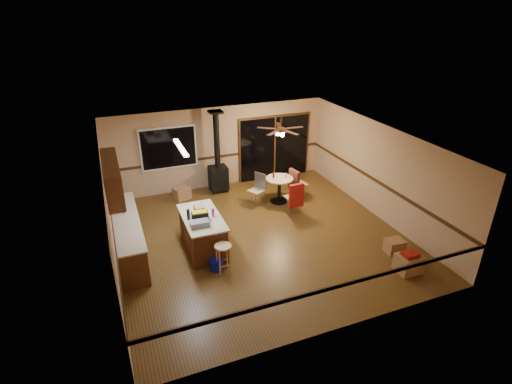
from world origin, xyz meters
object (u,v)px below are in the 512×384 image
toolbox_grey (200,224)px  blue_bucket (216,264)px  wood_stove (218,170)px  box_corner_b (394,246)px  kitchen_island (203,233)px  chair_right (295,181)px  box_under_window (182,193)px  chair_near (296,195)px  chair_left (258,185)px  dining_table (279,186)px  toolbox_black (200,217)px  box_corner_a (409,263)px  bar_stool (223,259)px

toolbox_grey → blue_bucket: toolbox_grey is taller
wood_stove → box_corner_b: (2.96, -4.87, -0.56)m
kitchen_island → chair_right: (3.30, 1.67, 0.14)m
wood_stove → chair_right: wood_stove is taller
kitchen_island → box_under_window: (0.09, 2.93, -0.26)m
chair_near → box_corner_b: size_ratio=1.68×
kitchen_island → chair_left: 2.82m
dining_table → chair_right: 0.52m
box_under_window → blue_bucket: bearing=-90.4°
toolbox_black → box_corner_a: size_ratio=0.72×
toolbox_black → box_under_window: size_ratio=0.81×
bar_stool → blue_bucket: bearing=133.9°
chair_near → toolbox_black: bearing=-162.4°
chair_left → box_under_window: size_ratio=1.17×
box_corner_a → box_corner_b: (0.21, 0.73, -0.04)m
bar_stool → chair_near: chair_near is taller
toolbox_grey → box_corner_b: toolbox_grey is taller
chair_right → box_corner_a: bearing=-79.9°
chair_right → box_corner_b: chair_right is taller
kitchen_island → wood_stove: bearing=66.9°
wood_stove → box_under_window: wood_stove is taller
blue_bucket → bar_stool: bearing=-46.1°
dining_table → kitchen_island: bearing=-149.3°
toolbox_black → bar_stool: 1.14m
chair_right → toolbox_black: bearing=-151.4°
chair_right → chair_left: bearing=173.2°
bar_stool → chair_right: (3.10, 2.72, 0.25)m
dining_table → toolbox_black: bearing=-147.5°
chair_left → chair_right: size_ratio=0.79×
chair_near → blue_bucket: bearing=-149.2°
wood_stove → toolbox_black: wood_stove is taller
chair_near → chair_right: bearing=65.3°
chair_left → chair_near: bearing=-55.4°
chair_left → box_corner_a: 4.76m
blue_bucket → box_corner_b: size_ratio=0.73×
bar_stool → dining_table: dining_table is taller
wood_stove → chair_near: bearing=-55.3°
kitchen_island → toolbox_black: bearing=-114.5°
box_corner_a → wood_stove: bearing=116.1°
kitchen_island → box_under_window: kitchen_island is taller
chair_near → box_under_window: size_ratio=1.48×
wood_stove → toolbox_grey: size_ratio=5.84×
toolbox_grey → kitchen_island: bearing=70.4°
bar_stool → box_under_window: 3.98m
chair_near → chair_right: (0.42, 0.90, 0.00)m
wood_stove → dining_table: bearing=-43.4°
kitchen_island → toolbox_grey: (-0.15, -0.42, 0.51)m
kitchen_island → toolbox_grey: size_ratio=3.89×
dining_table → chair_left: size_ratio=1.47×
toolbox_black → box_corner_b: toolbox_black is taller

